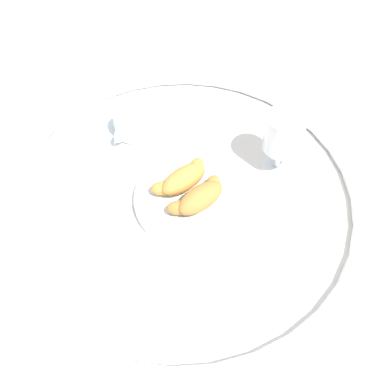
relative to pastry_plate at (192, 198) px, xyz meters
The scene contains 8 objects.
ground_plane 0.03m from the pastry_plate, 123.17° to the left, with size 2.20×2.20×0.00m, color silver.
table_chrome_rim 0.02m from the pastry_plate, 123.17° to the left, with size 0.71×0.71×0.02m, color silver.
pastry_plate is the anchor object (origin of this frame).
croissant_large 0.04m from the pastry_plate, 86.94° to the right, with size 0.14×0.07×0.04m.
croissant_small 0.04m from the pastry_plate, 93.95° to the left, with size 0.14×0.07×0.04m.
coffee_cup_near 0.22m from the pastry_plate, 92.42° to the left, with size 0.14×0.14×0.06m.
juice_glass_left 0.21m from the pastry_plate, ahead, with size 0.08×0.08×0.14m.
sugar_packet 0.23m from the pastry_plate, 47.74° to the right, with size 0.05×0.03×0.01m, color white.
Camera 1 is at (-0.27, -0.47, 0.74)m, focal length 43.17 mm.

